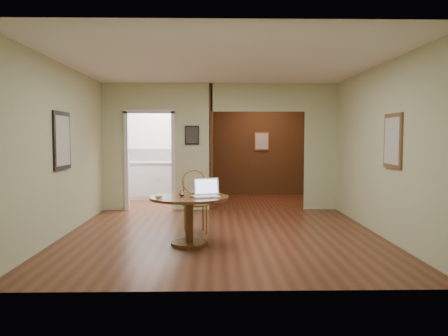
{
  "coord_description": "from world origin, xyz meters",
  "views": [
    {
      "loc": [
        -0.11,
        -6.81,
        1.55
      ],
      "look_at": [
        0.03,
        -0.2,
        1.09
      ],
      "focal_mm": 35.0,
      "sensor_mm": 36.0,
      "label": 1
    }
  ],
  "objects_px": {
    "dining_table": "(189,209)",
    "closed_laptop": "(202,192)",
    "open_laptop": "(206,192)",
    "chair": "(195,197)"
  },
  "relations": [
    {
      "from": "dining_table",
      "to": "open_laptop",
      "type": "height_order",
      "value": "open_laptop"
    },
    {
      "from": "dining_table",
      "to": "closed_laptop",
      "type": "xyz_separation_m",
      "value": [
        0.17,
        0.34,
        0.2
      ]
    },
    {
      "from": "open_laptop",
      "to": "closed_laptop",
      "type": "height_order",
      "value": "open_laptop"
    },
    {
      "from": "dining_table",
      "to": "open_laptop",
      "type": "bearing_deg",
      "value": -5.65
    },
    {
      "from": "dining_table",
      "to": "open_laptop",
      "type": "xyz_separation_m",
      "value": [
        0.25,
        -0.02,
        0.25
      ]
    },
    {
      "from": "chair",
      "to": "open_laptop",
      "type": "distance_m",
      "value": 0.96
    },
    {
      "from": "open_laptop",
      "to": "closed_laptop",
      "type": "xyz_separation_m",
      "value": [
        -0.08,
        0.36,
        -0.05
      ]
    },
    {
      "from": "open_laptop",
      "to": "chair",
      "type": "bearing_deg",
      "value": 87.78
    },
    {
      "from": "dining_table",
      "to": "chair",
      "type": "bearing_deg",
      "value": 87.58
    },
    {
      "from": "dining_table",
      "to": "chair",
      "type": "relative_size",
      "value": 1.1
    }
  ]
}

